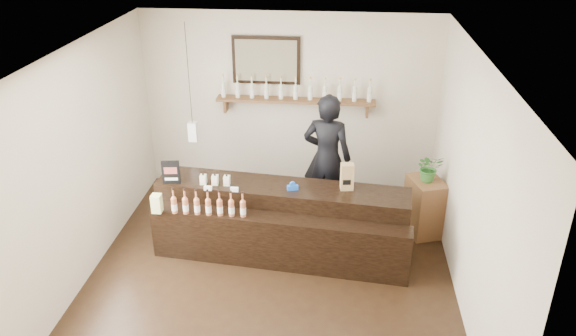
% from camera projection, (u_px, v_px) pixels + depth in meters
% --- Properties ---
extents(ground, '(5.00, 5.00, 0.00)m').
position_uv_depth(ground, '(270.00, 276.00, 7.00)').
color(ground, black).
rests_on(ground, ground).
extents(room_shell, '(5.00, 5.00, 5.00)m').
position_uv_depth(room_shell, '(268.00, 152.00, 6.25)').
color(room_shell, beige).
rests_on(room_shell, ground).
extents(back_wall_decor, '(2.66, 0.96, 1.69)m').
position_uv_depth(back_wall_decor, '(279.00, 83.00, 8.37)').
color(back_wall_decor, brown).
rests_on(back_wall_decor, ground).
extents(counter, '(3.33, 1.20, 1.07)m').
position_uv_depth(counter, '(280.00, 223.00, 7.32)').
color(counter, black).
rests_on(counter, ground).
extents(promo_sign, '(0.23, 0.05, 0.32)m').
position_uv_depth(promo_sign, '(171.00, 172.00, 7.20)').
color(promo_sign, black).
rests_on(promo_sign, counter).
extents(paper_bag, '(0.18, 0.14, 0.35)m').
position_uv_depth(paper_bag, '(347.00, 177.00, 7.06)').
color(paper_bag, '#9E7A4C').
rests_on(paper_bag, counter).
extents(tape_dispenser, '(0.15, 0.09, 0.12)m').
position_uv_depth(tape_dispenser, '(293.00, 187.00, 7.10)').
color(tape_dispenser, blue).
rests_on(tape_dispenser, counter).
extents(side_cabinet, '(0.56, 0.66, 0.81)m').
position_uv_depth(side_cabinet, '(424.00, 206.00, 7.77)').
color(side_cabinet, brown).
rests_on(side_cabinet, ground).
extents(potted_plant, '(0.40, 0.37, 0.38)m').
position_uv_depth(potted_plant, '(429.00, 168.00, 7.50)').
color(potted_plant, '#33702D').
rests_on(potted_plant, side_cabinet).
extents(shopkeeper, '(0.86, 0.64, 2.14)m').
position_uv_depth(shopkeeper, '(327.00, 150.00, 7.86)').
color(shopkeeper, black).
rests_on(shopkeeper, ground).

